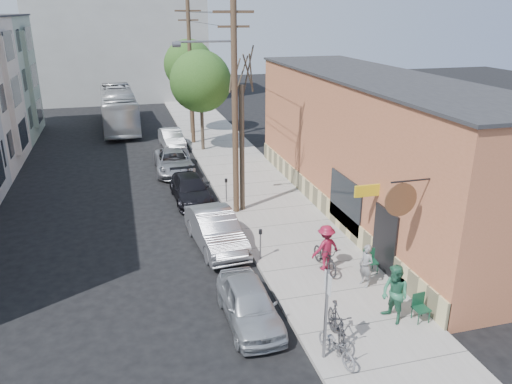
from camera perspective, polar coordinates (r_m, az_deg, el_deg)
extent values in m
plane|color=black|center=(18.70, -5.31, -10.30)|extent=(120.00, 120.00, 0.00)
cube|color=#9C9690|center=(29.32, -0.99, 1.51)|extent=(4.50, 58.00, 0.15)
cube|color=#B46643|center=(24.71, 13.29, 5.08)|extent=(5.00, 20.00, 6.50)
cube|color=#2B2B2D|center=(24.09, 13.93, 12.68)|extent=(5.20, 20.20, 0.12)
cube|color=#D5C285|center=(24.48, 7.58, -1.34)|extent=(0.10, 20.00, 1.10)
cube|color=black|center=(19.27, 14.50, -5.56)|extent=(0.10, 1.60, 2.60)
cube|color=black|center=(21.98, 10.16, -1.10)|extent=(0.08, 3.00, 2.20)
cylinder|color=brown|center=(16.09, 16.22, -0.86)|extent=(1.10, 0.06, 1.10)
cube|color=gold|center=(19.01, 12.57, 0.14)|extent=(1.00, 0.08, 0.45)
cube|color=beige|center=(34.93, -26.54, 9.94)|extent=(1.10, 3.20, 7.00)
cube|color=#95A38A|center=(42.74, -24.69, 11.73)|extent=(1.10, 3.20, 7.00)
cube|color=#A8A8A3|center=(58.03, -15.30, 16.09)|extent=(18.00, 8.00, 12.00)
cube|color=slate|center=(14.24, 7.99, -13.76)|extent=(0.07, 0.07, 2.80)
cube|color=silver|center=(13.71, 8.19, -10.29)|extent=(0.02, 0.45, 0.60)
cylinder|color=slate|center=(19.75, 0.51, -6.14)|extent=(0.06, 0.06, 1.10)
cylinder|color=black|center=(19.49, 0.52, -4.56)|extent=(0.14, 0.14, 0.18)
cylinder|color=slate|center=(25.50, -3.41, 0.05)|extent=(0.06, 0.06, 1.10)
cylinder|color=black|center=(25.30, -3.44, 1.33)|extent=(0.14, 0.14, 0.18)
cylinder|color=#503A28|center=(23.06, -2.43, 9.39)|extent=(0.28, 0.28, 10.00)
cube|color=#503A28|center=(22.65, -2.60, 19.89)|extent=(1.80, 0.12, 0.12)
cube|color=#503A28|center=(22.66, -2.57, 18.37)|extent=(1.40, 0.10, 0.10)
cylinder|color=slate|center=(22.27, -9.09, 16.32)|extent=(0.35, 0.24, 0.24)
cylinder|color=#503A28|center=(36.64, -7.48, 13.26)|extent=(0.28, 0.28, 10.00)
cube|color=#503A28|center=(36.39, -7.80, 19.84)|extent=(1.80, 0.12, 0.12)
cube|color=#503A28|center=(36.40, -7.75, 18.89)|extent=(1.40, 0.10, 0.10)
cylinder|color=#44392C|center=(23.73, -1.62, 4.88)|extent=(0.24, 0.24, 6.10)
cylinder|color=#44392C|center=(35.05, -6.20, 8.41)|extent=(0.24, 0.24, 4.45)
sphere|color=#325E20|center=(34.63, -6.36, 12.47)|extent=(4.17, 4.17, 4.17)
cylinder|color=#44392C|center=(40.13, -7.47, 10.24)|extent=(0.24, 0.24, 4.99)
sphere|color=#325E20|center=(39.75, -7.66, 14.22)|extent=(3.85, 3.85, 3.85)
imported|color=gray|center=(18.21, 12.47, -8.22)|extent=(0.54, 0.67, 1.59)
imported|color=#2C6E4E|center=(16.41, 15.59, -11.19)|extent=(0.94, 1.09, 1.93)
imported|color=maroon|center=(18.99, 7.97, -6.32)|extent=(1.28, 0.92, 1.79)
imported|color=black|center=(19.16, 7.92, -7.33)|extent=(0.75, 1.99, 1.04)
imported|color=black|center=(15.34, 9.26, -14.77)|extent=(0.84, 2.02, 1.18)
imported|color=slate|center=(14.80, 9.23, -17.01)|extent=(0.94, 1.71, 0.85)
imported|color=#B4B7BC|center=(16.22, -0.77, -12.65)|extent=(1.61, 3.93, 1.33)
imported|color=#94949B|center=(20.98, -4.63, -4.35)|extent=(2.07, 4.81, 1.54)
imported|color=black|center=(26.19, -7.49, 0.32)|extent=(1.94, 4.47, 1.28)
imported|color=#96979D|center=(30.98, -9.38, 3.43)|extent=(2.35, 4.88, 1.34)
imported|color=#B6B9BE|center=(36.71, -9.60, 6.04)|extent=(1.69, 4.14, 1.33)
imported|color=silver|center=(43.99, -15.43, 9.18)|extent=(3.02, 11.58, 3.21)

